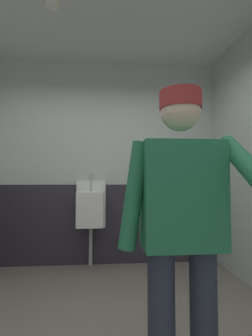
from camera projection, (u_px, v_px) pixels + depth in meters
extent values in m
cube|color=silver|center=(100.00, 161.00, 3.51)|extent=(3.93, 0.12, 2.85)
cube|color=#2D2833|center=(99.00, 224.00, 3.40)|extent=(3.33, 0.03, 1.09)
cylinder|color=white|center=(53.00, 4.00, 2.33)|extent=(0.14, 0.14, 0.03)
cube|color=white|center=(91.00, 204.00, 3.39)|extent=(0.40, 0.05, 0.65)
cube|color=white|center=(90.00, 209.00, 3.21)|extent=(0.34, 0.30, 0.45)
cylinder|color=#B7BABF|center=(91.00, 183.00, 3.39)|extent=(0.04, 0.04, 0.24)
cylinder|color=#B7BABF|center=(91.00, 245.00, 3.32)|extent=(0.05, 0.05, 0.55)
cylinder|color=#2D3342|center=(162.00, 330.00, 1.23)|extent=(0.14, 0.14, 0.81)
cylinder|color=#2D3342|center=(204.00, 327.00, 1.25)|extent=(0.14, 0.14, 0.81)
cube|color=#26724C|center=(181.00, 195.00, 1.28)|extent=(0.41, 0.24, 0.55)
cylinder|color=#26724C|center=(134.00, 195.00, 1.26)|extent=(0.17, 0.09, 0.56)
cylinder|color=#26724C|center=(252.00, 171.00, 1.08)|extent=(0.09, 0.50, 0.39)
sphere|color=beige|center=(180.00, 111.00, 1.30)|extent=(0.21, 0.21, 0.21)
cylinder|color=maroon|center=(180.00, 101.00, 1.30)|extent=(0.22, 0.22, 0.10)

